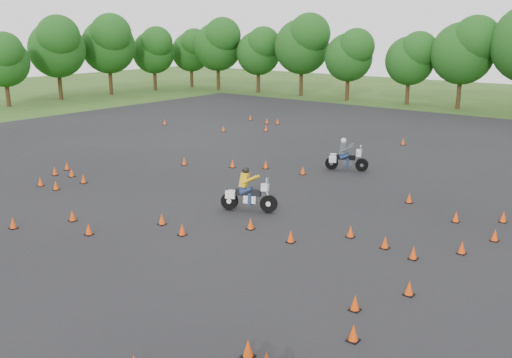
% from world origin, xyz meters
% --- Properties ---
extents(ground, '(140.00, 140.00, 0.00)m').
position_xyz_m(ground, '(0.00, 0.00, 0.00)').
color(ground, '#2D5119').
rests_on(ground, ground).
extents(asphalt_pad, '(62.00, 62.00, 0.00)m').
position_xyz_m(asphalt_pad, '(0.00, 6.00, 0.01)').
color(asphalt_pad, black).
rests_on(asphalt_pad, ground).
extents(treeline, '(87.04, 32.57, 11.14)m').
position_xyz_m(treeline, '(2.23, 34.98, 4.68)').
color(treeline, '#194714').
rests_on(treeline, ground).
extents(traffic_cones, '(36.52, 32.90, 0.45)m').
position_xyz_m(traffic_cones, '(0.05, 4.47, 0.23)').
color(traffic_cones, '#EB4409').
rests_on(traffic_cones, asphalt_pad).
extents(rider_grey, '(2.51, 1.63, 1.86)m').
position_xyz_m(rider_grey, '(0.10, 12.21, 0.94)').
color(rider_grey, '#454A4E').
rests_on(rider_grey, ground).
extents(rider_yellow, '(2.62, 1.76, 1.95)m').
position_xyz_m(rider_yellow, '(0.38, 2.98, 0.98)').
color(rider_yellow, gold).
rests_on(rider_yellow, ground).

